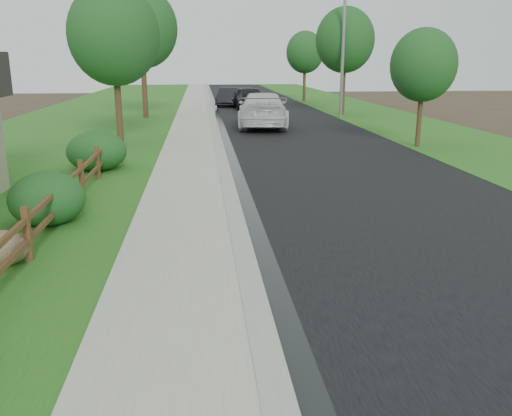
{
  "coord_description": "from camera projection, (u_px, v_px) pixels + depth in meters",
  "views": [
    {
      "loc": [
        -0.36,
        -4.68,
        3.69
      ],
      "look_at": [
        0.7,
        5.72,
        0.82
      ],
      "focal_mm": 38.0,
      "sensor_mm": 36.0,
      "label": 1
    }
  ],
  "objects": [
    {
      "name": "boulder",
      "position": [
        0.0,
        249.0,
        9.93
      ],
      "size": [
        1.2,
        1.04,
        0.68
      ],
      "primitive_type": "ellipsoid",
      "rotation": [
        0.0,
        0.0,
        0.32
      ],
      "color": "brown",
      "rests_on": "ground"
    },
    {
      "name": "sidewalk",
      "position": [
        193.0,
        112.0,
        38.98
      ],
      "size": [
        2.2,
        90.0,
        0.1
      ],
      "primitive_type": "cube",
      "color": "#A9A193",
      "rests_on": "ground"
    },
    {
      "name": "shrub_d",
      "position": [
        97.0,
        151.0,
        18.37
      ],
      "size": [
        2.44,
        2.44,
        1.37
      ],
      "primitive_type": "ellipsoid",
      "rotation": [
        0.0,
        0.0,
        -0.25
      ],
      "color": "#18451B",
      "rests_on": "ground"
    },
    {
      "name": "road",
      "position": [
        269.0,
        112.0,
        39.53
      ],
      "size": [
        8.0,
        90.0,
        0.02
      ],
      "primitive_type": "cube",
      "color": "black",
      "rests_on": "ground"
    },
    {
      "name": "tree_near_left",
      "position": [
        114.0,
        35.0,
        22.76
      ],
      "size": [
        3.84,
        3.84,
        6.8
      ],
      "color": "#352215",
      "rests_on": "ground"
    },
    {
      "name": "streetlight",
      "position": [
        342.0,
        26.0,
        33.63
      ],
      "size": [
        2.19,
        1.15,
        10.08
      ],
      "color": "gray",
      "rests_on": "ground"
    },
    {
      "name": "shrub_c",
      "position": [
        47.0,
        199.0,
        12.35
      ],
      "size": [
        2.21,
        2.21,
        1.23
      ],
      "primitive_type": "ellipsoid",
      "rotation": [
        0.0,
        0.0,
        -0.36
      ],
      "color": "#18451B",
      "rests_on": "ground"
    },
    {
      "name": "dark_car_mid",
      "position": [
        248.0,
        97.0,
        41.56
      ],
      "size": [
        2.3,
        5.22,
        1.75
      ],
      "primitive_type": "imported",
      "rotation": [
        0.0,
        0.0,
        3.19
      ],
      "color": "black",
      "rests_on": "road"
    },
    {
      "name": "grass_strip",
      "position": [
        166.0,
        112.0,
        38.8
      ],
      "size": [
        1.6,
        90.0,
        0.06
      ],
      "primitive_type": "cube",
      "color": "#1B5D1A",
      "rests_on": "ground"
    },
    {
      "name": "tree_mid_left",
      "position": [
        141.0,
        28.0,
        33.84
      ],
      "size": [
        4.52,
        4.52,
        8.08
      ],
      "color": "#352215",
      "rests_on": "ground"
    },
    {
      "name": "verge_far",
      "position": [
        361.0,
        111.0,
        40.2
      ],
      "size": [
        6.0,
        90.0,
        0.04
      ],
      "primitive_type": "cube",
      "color": "#1B5D1A",
      "rests_on": "ground"
    },
    {
      "name": "white_suv",
      "position": [
        263.0,
        110.0,
        30.16
      ],
      "size": [
        3.31,
        6.85,
        1.92
      ],
      "primitive_type": "imported",
      "rotation": [
        0.0,
        0.0,
        3.05
      ],
      "color": "silver",
      "rests_on": "road"
    },
    {
      "name": "dark_car_far",
      "position": [
        229.0,
        97.0,
        44.24
      ],
      "size": [
        2.41,
        4.59,
        1.44
      ],
      "primitive_type": "imported",
      "rotation": [
        0.0,
        0.0,
        -0.21
      ],
      "color": "black",
      "rests_on": "road"
    },
    {
      "name": "tree_far_right",
      "position": [
        305.0,
        52.0,
        47.88
      ],
      "size": [
        3.34,
        3.34,
        6.16
      ],
      "color": "#352215",
      "rests_on": "ground"
    },
    {
      "name": "tree_mid_right",
      "position": [
        345.0,
        40.0,
        35.94
      ],
      "size": [
        3.91,
        3.91,
        7.09
      ],
      "color": "#352215",
      "rests_on": "ground"
    },
    {
      "name": "tree_near_right",
      "position": [
        423.0,
        65.0,
        22.66
      ],
      "size": [
        2.77,
        2.77,
        4.99
      ],
      "color": "#352215",
      "rests_on": "ground"
    },
    {
      "name": "curb",
      "position": [
        211.0,
        112.0,
        39.1
      ],
      "size": [
        0.4,
        90.0,
        0.12
      ],
      "primitive_type": "cube",
      "color": "gray",
      "rests_on": "ground"
    },
    {
      "name": "wet_gutter",
      "position": [
        216.0,
        112.0,
        39.15
      ],
      "size": [
        0.5,
        90.0,
        0.0
      ],
      "primitive_type": "cube",
      "color": "black",
      "rests_on": "road"
    },
    {
      "name": "ranch_fence",
      "position": [
        45.0,
        214.0,
        11.13
      ],
      "size": [
        0.12,
        16.92,
        1.1
      ],
      "color": "#542D1C",
      "rests_on": "ground"
    },
    {
      "name": "lawn_near",
      "position": [
        92.0,
        113.0,
        38.29
      ],
      "size": [
        9.0,
        90.0,
        0.04
      ],
      "primitive_type": "cube",
      "color": "#1B5D1A",
      "rests_on": "ground"
    }
  ]
}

